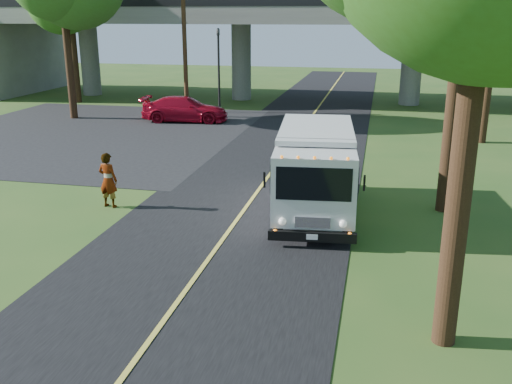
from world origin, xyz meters
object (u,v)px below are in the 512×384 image
(traffic_signal, at_px, (219,61))
(red_sedan, at_px, (185,109))
(step_van, at_px, (315,168))
(pedestrian, at_px, (108,180))
(utility_pole, at_px, (184,39))

(traffic_signal, distance_m, red_sedan, 4.50)
(traffic_signal, height_order, step_van, traffic_signal)
(red_sedan, distance_m, pedestrian, 15.57)
(step_van, bearing_deg, pedestrian, -177.56)
(traffic_signal, relative_size, red_sedan, 1.04)
(utility_pole, bearing_deg, traffic_signal, 53.13)
(pedestrian, bearing_deg, traffic_signal, -75.58)
(utility_pole, relative_size, red_sedan, 1.80)
(traffic_signal, height_order, utility_pole, utility_pole)
(traffic_signal, xyz_separation_m, step_van, (8.19, -18.01, -1.77))
(traffic_signal, height_order, pedestrian, traffic_signal)
(utility_pole, height_order, red_sedan, utility_pole)
(step_van, bearing_deg, red_sedan, 117.13)
(step_van, height_order, red_sedan, step_van)
(utility_pole, xyz_separation_m, red_sedan, (0.43, -1.60, -3.87))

